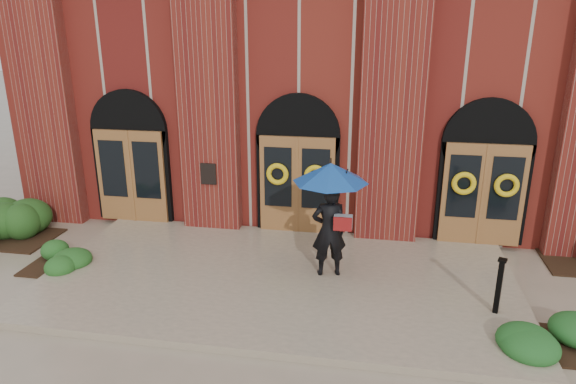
# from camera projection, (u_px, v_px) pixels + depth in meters

# --- Properties ---
(ground) EXTENTS (90.00, 90.00, 0.00)m
(ground) POSITION_uv_depth(u_px,v_px,m) (276.00, 286.00, 10.90)
(ground) COLOR gray
(ground) RESTS_ON ground
(landing) EXTENTS (10.00, 5.30, 0.15)m
(landing) POSITION_uv_depth(u_px,v_px,m) (278.00, 279.00, 11.02)
(landing) COLOR tan
(landing) RESTS_ON ground
(church_building) EXTENTS (16.20, 12.53, 7.00)m
(church_building) POSITION_uv_depth(u_px,v_px,m) (325.00, 77.00, 18.01)
(church_building) COLOR maroon
(church_building) RESTS_ON ground
(man_with_umbrella) EXTENTS (1.90, 1.90, 2.48)m
(man_with_umbrella) POSITION_uv_depth(u_px,v_px,m) (330.00, 198.00, 10.55)
(man_with_umbrella) COLOR black
(man_with_umbrella) RESTS_ON landing
(metal_post) EXTENTS (0.19, 0.19, 1.10)m
(metal_post) POSITION_uv_depth(u_px,v_px,m) (499.00, 285.00, 9.44)
(metal_post) COLOR black
(metal_post) RESTS_ON landing
(hedge_front_left) EXTENTS (1.23, 1.06, 0.44)m
(hedge_front_left) POSITION_uv_depth(u_px,v_px,m) (57.00, 258.00, 11.68)
(hedge_front_left) COLOR #21521C
(hedge_front_left) RESTS_ON ground
(hedge_front_right) EXTENTS (1.31, 1.12, 0.46)m
(hedge_front_right) POSITION_uv_depth(u_px,v_px,m) (553.00, 334.00, 8.81)
(hedge_front_right) COLOR #1D511D
(hedge_front_right) RESTS_ON ground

